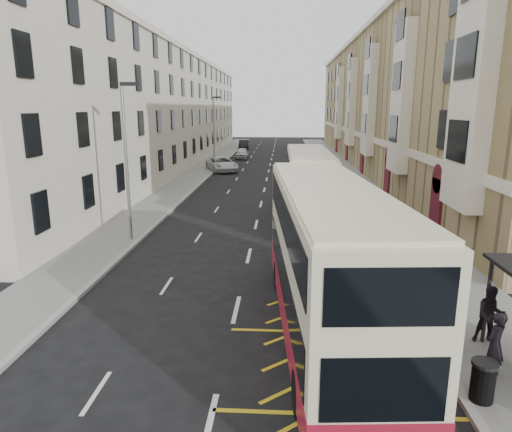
# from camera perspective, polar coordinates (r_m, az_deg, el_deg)

# --- Properties ---
(ground) EXTENTS (200.00, 200.00, 0.00)m
(ground) POSITION_cam_1_polar(r_m,az_deg,el_deg) (12.92, -4.37, -19.07)
(ground) COLOR black
(ground) RESTS_ON ground
(pavement_right) EXTENTS (4.00, 120.00, 0.15)m
(pavement_right) POSITION_cam_1_polar(r_m,az_deg,el_deg) (41.86, 12.19, 3.69)
(pavement_right) COLOR slate
(pavement_right) RESTS_ON ground
(pavement_left) EXTENTS (3.00, 120.00, 0.15)m
(pavement_left) POSITION_cam_1_polar(r_m,az_deg,el_deg) (42.34, -9.06, 3.93)
(pavement_left) COLOR slate
(pavement_left) RESTS_ON ground
(kerb_right) EXTENTS (0.25, 120.00, 0.15)m
(kerb_right) POSITION_cam_1_polar(r_m,az_deg,el_deg) (41.60, 9.46, 3.75)
(kerb_right) COLOR gray
(kerb_right) RESTS_ON ground
(kerb_left) EXTENTS (0.25, 120.00, 0.15)m
(kerb_left) POSITION_cam_1_polar(r_m,az_deg,el_deg) (42.05, -7.06, 3.93)
(kerb_left) COLOR gray
(kerb_left) RESTS_ON ground
(road_markings) EXTENTS (10.00, 110.00, 0.01)m
(road_markings) POSITION_cam_1_polar(r_m,az_deg,el_deg) (56.24, 1.76, 6.34)
(road_markings) COLOR silver
(road_markings) RESTS_ON ground
(terrace_right) EXTENTS (10.75, 79.00, 15.25)m
(terrace_right) POSITION_cam_1_polar(r_m,az_deg,el_deg) (57.72, 17.19, 13.42)
(terrace_right) COLOR tan
(terrace_right) RESTS_ON ground
(terrace_left) EXTENTS (9.18, 79.00, 13.25)m
(terrace_left) POSITION_cam_1_polar(r_m,az_deg,el_deg) (58.25, -11.84, 12.73)
(terrace_left) COLOR beige
(terrace_left) RESTS_ON ground
(guard_railing) EXTENTS (0.06, 6.56, 1.01)m
(guard_railing) POSITION_cam_1_polar(r_m,az_deg,el_deg) (18.23, 18.17, -6.74)
(guard_railing) COLOR #BC2035
(guard_railing) RESTS_ON pavement_right
(street_lamp_near) EXTENTS (0.93, 0.18, 8.00)m
(street_lamp_near) POSITION_cam_1_polar(r_m,az_deg,el_deg) (24.23, -15.86, 7.48)
(street_lamp_near) COLOR gray
(street_lamp_near) RESTS_ON pavement_left
(street_lamp_far) EXTENTS (0.93, 0.18, 8.00)m
(street_lamp_far) POSITION_cam_1_polar(r_m,az_deg,el_deg) (53.43, -5.25, 10.90)
(street_lamp_far) COLOR gray
(street_lamp_far) RESTS_ON pavement_left
(double_decker_front) EXTENTS (3.62, 12.02, 4.72)m
(double_decker_front) POSITION_cam_1_polar(r_m,az_deg,el_deg) (13.99, 8.92, -5.62)
(double_decker_front) COLOR beige
(double_decker_front) RESTS_ON ground
(double_decker_rear) EXTENTS (2.59, 11.00, 4.38)m
(double_decker_rear) POSITION_cam_1_polar(r_m,az_deg,el_deg) (28.27, 6.58, 3.76)
(double_decker_rear) COLOR beige
(double_decker_rear) RESTS_ON ground
(litter_bin) EXTENTS (0.61, 0.61, 1.00)m
(litter_bin) POSITION_cam_1_polar(r_m,az_deg,el_deg) (12.60, 26.51, -17.92)
(litter_bin) COLOR black
(litter_bin) RESTS_ON pavement_right
(pedestrian_near) EXTENTS (0.77, 0.73, 1.77)m
(pedestrian_near) POSITION_cam_1_polar(r_m,az_deg,el_deg) (13.53, 27.70, -14.07)
(pedestrian_near) COLOR black
(pedestrian_near) RESTS_ON pavement_right
(pedestrian_mid) EXTENTS (0.95, 0.80, 1.75)m
(pedestrian_mid) POSITION_cam_1_polar(r_m,az_deg,el_deg) (15.26, 27.27, -10.94)
(pedestrian_mid) COLOR black
(pedestrian_mid) RESTS_ON pavement_right
(pedestrian_far) EXTENTS (1.05, 0.68, 1.66)m
(pedestrian_far) POSITION_cam_1_polar(r_m,az_deg,el_deg) (15.62, 22.40, -10.06)
(pedestrian_far) COLOR black
(pedestrian_far) RESTS_ON pavement_right
(white_van) EXTENTS (4.57, 6.32, 1.60)m
(white_van) POSITION_cam_1_polar(r_m,az_deg,el_deg) (51.12, -4.29, 6.49)
(white_van) COLOR silver
(white_van) RESTS_ON ground
(car_silver) EXTENTS (1.89, 4.41, 1.48)m
(car_silver) POSITION_cam_1_polar(r_m,az_deg,el_deg) (63.73, -1.77, 7.84)
(car_silver) COLOR #B4B8BD
(car_silver) RESTS_ON ground
(car_dark) EXTENTS (1.78, 4.62, 1.50)m
(car_dark) POSITION_cam_1_polar(r_m,az_deg,el_deg) (79.11, -1.54, 8.93)
(car_dark) COLOR black
(car_dark) RESTS_ON ground
(car_red) EXTENTS (2.64, 4.64, 1.27)m
(car_red) POSITION_cam_1_polar(r_m,az_deg,el_deg) (71.67, 5.54, 8.31)
(car_red) COLOR #A81E10
(car_red) RESTS_ON ground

